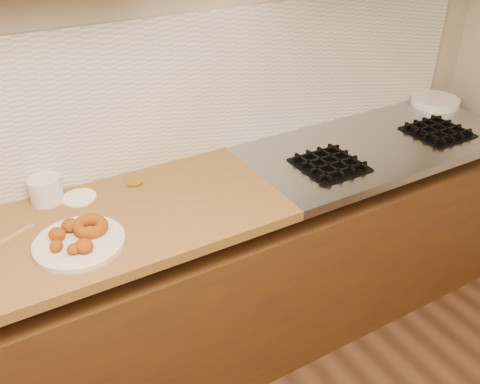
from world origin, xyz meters
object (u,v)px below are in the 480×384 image
(donut_plate, at_px, (79,243))
(ring_donut, at_px, (90,226))
(plastic_tub, at_px, (46,190))
(plate_stack, at_px, (435,101))

(donut_plate, relative_size, ring_donut, 2.51)
(ring_donut, xyz_separation_m, plastic_tub, (-0.08, 0.29, 0.01))
(plastic_tub, height_order, plate_stack, plastic_tub)
(donut_plate, bearing_deg, plate_stack, 7.93)
(plastic_tub, distance_m, plate_stack, 2.01)
(plate_stack, bearing_deg, plastic_tub, 178.52)
(ring_donut, bearing_deg, donut_plate, -146.66)
(donut_plate, relative_size, plastic_tub, 2.52)
(ring_donut, height_order, plastic_tub, plastic_tub)
(donut_plate, xyz_separation_m, plastic_tub, (-0.03, 0.33, 0.04))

